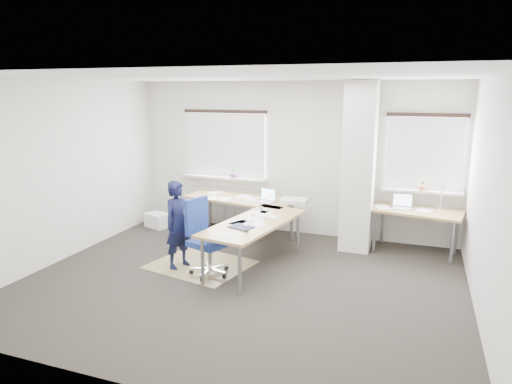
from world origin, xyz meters
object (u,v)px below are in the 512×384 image
(desk_side, at_px, (417,213))
(task_chair, at_px, (208,254))
(desk_main, at_px, (250,211))
(person, at_px, (178,225))

(desk_side, relative_size, task_chair, 1.35)
(desk_main, bearing_deg, task_chair, -91.61)
(desk_main, bearing_deg, person, -116.24)
(desk_main, distance_m, task_chair, 1.22)
(desk_main, distance_m, desk_side, 2.73)
(desk_side, bearing_deg, task_chair, -135.00)
(desk_side, distance_m, person, 3.84)
(task_chair, distance_m, person, 0.64)
(desk_main, bearing_deg, desk_side, 28.10)
(desk_main, relative_size, task_chair, 2.68)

